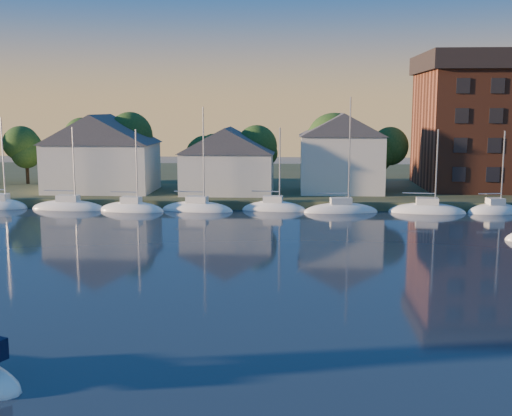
{
  "coord_description": "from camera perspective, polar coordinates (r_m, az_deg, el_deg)",
  "views": [
    {
      "loc": [
        2.17,
        -21.25,
        11.38
      ],
      "look_at": [
        -0.42,
        22.0,
        4.63
      ],
      "focal_mm": 45.0,
      "sensor_mm": 36.0,
      "label": 1
    }
  ],
  "objects": [
    {
      "name": "shoreline_land",
      "position": [
        96.94,
        2.12,
        2.11
      ],
      "size": [
        160.0,
        50.0,
        2.0
      ],
      "primitive_type": "cube",
      "color": "#394226",
      "rests_on": "ground"
    },
    {
      "name": "clubhouse_west",
      "position": [
        83.03,
        -13.56,
        4.85
      ],
      "size": [
        13.65,
        9.45,
        9.64
      ],
      "color": "white",
      "rests_on": "shoreline_land"
    },
    {
      "name": "moored_fleet",
      "position": [
        71.87,
        -4.75,
        -0.2
      ],
      "size": [
        71.5,
        2.4,
        12.05
      ],
      "color": "white",
      "rests_on": "ground"
    },
    {
      "name": "tree_line",
      "position": [
        84.35,
        3.32,
        5.99
      ],
      "size": [
        93.4,
        5.4,
        8.9
      ],
      "color": "#362718",
      "rests_on": "shoreline_land"
    },
    {
      "name": "clubhouse_east",
      "position": [
        80.64,
        7.59,
        4.96
      ],
      "size": [
        10.5,
        8.4,
        9.8
      ],
      "color": "white",
      "rests_on": "shoreline_land"
    },
    {
      "name": "clubhouse_centre",
      "position": [
        78.92,
        -2.54,
        4.31
      ],
      "size": [
        11.55,
        8.4,
        8.08
      ],
      "color": "white",
      "rests_on": "shoreline_land"
    },
    {
      "name": "wooden_dock",
      "position": [
        74.16,
        1.7,
        0.03
      ],
      "size": [
        120.0,
        3.0,
        1.0
      ],
      "primitive_type": "cube",
      "color": "brown",
      "rests_on": "ground"
    }
  ]
}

